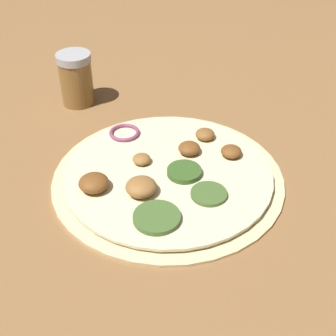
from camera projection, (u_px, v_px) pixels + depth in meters
name	position (u px, v px, depth m)	size (l,w,h in m)	color
ground_plane	(168.00, 179.00, 0.61)	(3.00, 3.00, 0.00)	olive
pizza	(167.00, 175.00, 0.60)	(0.30, 0.30, 0.03)	beige
spice_jar	(76.00, 79.00, 0.74)	(0.05, 0.05, 0.08)	olive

